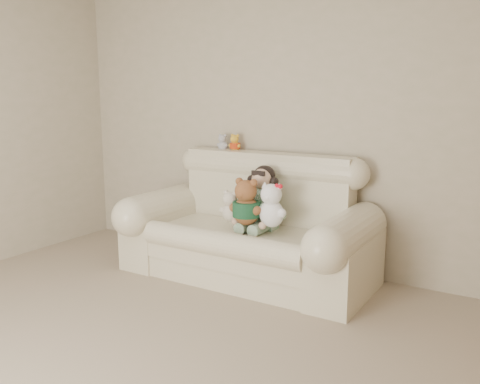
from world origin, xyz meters
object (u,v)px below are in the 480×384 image
sofa (246,218)px  white_cat (272,201)px  brown_teddy (246,197)px  cream_teddy (231,203)px  seated_child (262,197)px

sofa → white_cat: sofa is taller
brown_teddy → cream_teddy: size_ratio=1.45×
white_cat → sofa: bearing=174.4°
sofa → white_cat: size_ratio=5.02×
sofa → brown_teddy: sofa is taller
white_cat → seated_child: bearing=148.8°
seated_child → brown_teddy: 0.22m
white_cat → cream_teddy: size_ratio=1.37×
brown_teddy → white_cat: 0.21m
brown_teddy → white_cat: bearing=-8.6°
sofa → seated_child: size_ratio=3.89×
seated_child → cream_teddy: bearing=-137.2°
cream_teddy → sofa: bearing=66.7°
sofa → cream_teddy: sofa is taller
brown_teddy → cream_teddy: (-0.16, 0.02, -0.07)m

